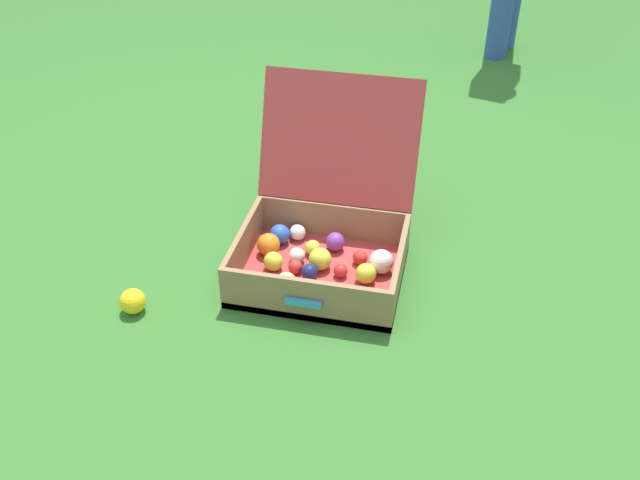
% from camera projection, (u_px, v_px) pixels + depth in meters
% --- Properties ---
extents(ground_plane, '(16.00, 16.00, 0.00)m').
position_uv_depth(ground_plane, '(307.00, 284.00, 2.34)').
color(ground_plane, '#336B28').
extents(open_suitcase, '(0.54, 0.64, 0.57)m').
position_uv_depth(open_suitcase, '(325.00, 235.00, 2.36)').
color(open_suitcase, '#B23838').
rests_on(open_suitcase, ground).
extents(stray_ball_on_grass, '(0.08, 0.08, 0.08)m').
position_uv_depth(stray_ball_on_grass, '(133.00, 301.00, 2.21)').
color(stray_ball_on_grass, yellow).
rests_on(stray_ball_on_grass, ground).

